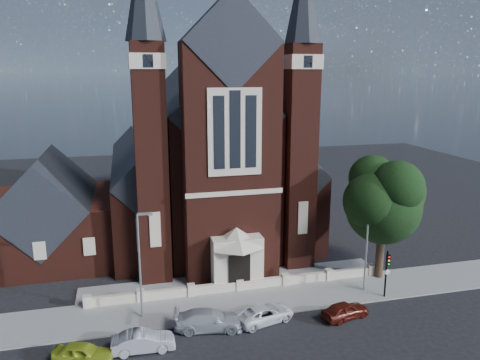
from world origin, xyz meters
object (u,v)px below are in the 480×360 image
Objects in this scene: church at (204,158)px; parish_hall at (49,218)px; street_lamp_right at (368,238)px; traffic_signal at (387,268)px; street_tree at (387,202)px; car_silver_b at (209,320)px; car_lime_van at (83,353)px; car_silver_a at (143,341)px; street_lamp_left at (141,260)px; car_dark_red at (345,310)px; car_white_suv at (265,314)px.

church is 17.26m from parish_hall.
traffic_signal is at bearing -59.99° from street_lamp_right.
car_silver_b is at bearing -164.71° from street_tree.
car_lime_van is 3.72m from car_silver_a.
parish_hall is at bearing 156.74° from street_tree.
church is at bearing 1.38° from car_silver_b.
parish_hall reaches higher than traffic_signal.
parish_hall is (-16.00, -4.94, -4.17)m from church.
traffic_signal is 14.65m from car_silver_b.
street_lamp_left is at bearing -59.98° from parish_hall.
church is at bearing -9.21° from car_lime_van.
car_silver_a is (3.71, 0.34, 0.04)m from car_lime_van.
car_lime_van is at bearing -168.25° from street_lamp_right.
car_lime_van is at bearing 79.91° from car_dark_red.
church is at bearing -13.29° from car_white_suv.
car_white_suv is at bearing 67.18° from car_dark_red.
street_tree is at bearing -58.12° from car_lime_van.
traffic_signal reaches higher than car_silver_a.
car_silver_b is (4.63, 1.52, 0.04)m from car_silver_a.
parish_hall is 31.20m from traffic_signal.
church reaches higher than car_white_suv.
street_tree reaches higher than parish_hall.
street_lamp_left is (-7.91, -18.94, -3.59)m from church.
car_silver_b is 10.01m from car_dark_red.
car_lime_van is (-3.91, -4.56, -3.96)m from street_lamp_left.
street_lamp_left reaches higher than car_silver_a.
traffic_signal is 0.91× the size of car_white_suv.
church is at bearing 17.16° from parish_hall.
car_silver_a is 0.92× the size of car_white_suv.
street_tree is 2.91× the size of car_dark_red.
traffic_signal is (-1.60, -3.28, -4.38)m from street_tree.
car_dark_red is at bearing -69.64° from car_lime_van.
parish_hall is at bearing 30.18° from car_lime_van.
car_dark_red is (14.39, -3.64, -3.97)m from street_lamp_left.
street_tree is 1.32× the size of street_lamp_left.
car_white_suv is (-9.48, -2.62, -3.99)m from street_lamp_right.
street_lamp_right is at bearing 120.01° from traffic_signal.
street_lamp_left is 6.47m from car_silver_b.
church is 7.93× the size of car_white_suv.
church is 2.86× the size of parish_hall.
car_silver_b is (4.42, -2.69, -3.89)m from street_lamp_left.
traffic_signal is at bearing -80.89° from car_silver_a.
car_silver_a is 0.83× the size of car_silver_b.
parish_hall is 3.00× the size of car_silver_a.
car_dark_red is (-4.52, -2.07, -1.96)m from traffic_signal.
car_silver_b is 4.10m from car_white_suv.
car_white_suv is (16.61, -16.62, -3.40)m from parish_hall.
street_tree is at bearing -23.26° from parish_hall.
car_lime_van is 0.85× the size of car_white_suv.
street_tree reaches higher than traffic_signal.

